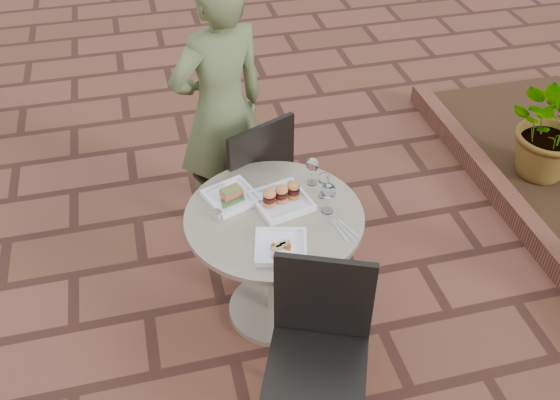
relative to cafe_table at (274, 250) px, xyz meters
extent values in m
plane|color=brown|center=(0.13, 0.15, -0.48)|extent=(60.00, 60.00, 0.00)
cylinder|color=gray|center=(0.00, 0.00, -0.46)|extent=(0.52, 0.52, 0.04)
cylinder|color=gray|center=(0.00, 0.00, -0.13)|extent=(0.08, 0.08, 0.70)
cylinder|color=tan|center=(0.00, 0.00, 0.23)|extent=(0.90, 0.90, 0.03)
cube|color=black|center=(-0.03, 0.68, -0.03)|extent=(0.58, 0.58, 0.03)
cube|color=black|center=(0.05, 0.50, 0.22)|extent=(0.41, 0.21, 0.46)
cylinder|color=black|center=(0.06, 0.93, -0.26)|extent=(0.02, 0.02, 0.44)
cylinder|color=black|center=(-0.28, 0.78, -0.26)|extent=(0.02, 0.02, 0.44)
cylinder|color=black|center=(0.22, 0.59, -0.26)|extent=(0.02, 0.02, 0.44)
cylinder|color=black|center=(-0.13, 0.43, -0.26)|extent=(0.02, 0.02, 0.44)
cube|color=black|center=(0.01, -0.73, -0.03)|extent=(0.58, 0.58, 0.03)
cube|color=black|center=(0.09, -0.55, 0.22)|extent=(0.42, 0.20, 0.46)
cylinder|color=black|center=(-0.09, -0.48, -0.26)|extent=(0.02, 0.02, 0.44)
cylinder|color=black|center=(0.26, -0.63, -0.26)|extent=(0.02, 0.02, 0.44)
imported|color=#4E5A31|center=(-0.11, 0.84, 0.36)|extent=(0.72, 0.59, 1.68)
cube|color=white|center=(-0.18, 0.17, 0.25)|extent=(0.31, 0.31, 0.01)
cube|color=#C05643|center=(-0.18, 0.17, 0.29)|extent=(0.12, 0.10, 0.03)
cube|color=brown|center=(-0.18, 0.17, 0.31)|extent=(0.12, 0.09, 0.01)
cube|color=white|center=(0.06, 0.08, 0.25)|extent=(0.32, 0.32, 0.01)
cube|color=white|center=(-0.03, -0.24, 0.25)|extent=(0.29, 0.29, 0.01)
ellipsoid|color=#F16382|center=(-0.07, -0.30, 0.27)|extent=(0.04, 0.03, 0.02)
cylinder|color=white|center=(0.27, -0.03, 0.25)|extent=(0.06, 0.06, 0.00)
cylinder|color=white|center=(0.27, -0.03, 0.29)|extent=(0.01, 0.01, 0.08)
ellipsoid|color=white|center=(0.27, -0.03, 0.37)|extent=(0.07, 0.07, 0.09)
cylinder|color=white|center=(0.27, -0.03, 0.37)|extent=(0.06, 0.06, 0.04)
cylinder|color=white|center=(0.25, 0.20, 0.25)|extent=(0.06, 0.06, 0.00)
cylinder|color=white|center=(0.25, 0.20, 0.29)|extent=(0.01, 0.01, 0.07)
ellipsoid|color=white|center=(0.25, 0.20, 0.36)|extent=(0.07, 0.07, 0.08)
cylinder|color=white|center=(0.28, 0.08, 0.25)|extent=(0.05, 0.05, 0.00)
cylinder|color=white|center=(0.28, 0.08, 0.28)|extent=(0.01, 0.01, 0.07)
ellipsoid|color=white|center=(0.28, 0.08, 0.35)|extent=(0.06, 0.06, 0.08)
cylinder|color=silver|center=(-0.28, 0.05, 0.27)|extent=(0.06, 0.06, 0.04)
cube|color=brown|center=(1.73, 0.45, -0.41)|extent=(0.12, 3.00, 0.15)
imported|color=#33662D|center=(2.15, 0.73, -0.04)|extent=(0.87, 0.81, 0.77)
camera|label=1|loc=(-0.54, -2.26, 2.30)|focal=40.00mm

